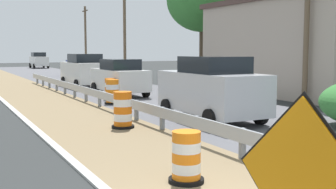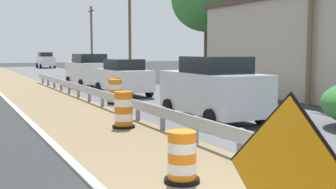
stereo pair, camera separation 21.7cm
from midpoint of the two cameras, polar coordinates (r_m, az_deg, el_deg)
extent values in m
cube|color=#999EA3|center=(8.22, 17.32, -7.63)|extent=(0.08, 54.23, 0.32)
cube|color=slate|center=(8.33, 17.67, -8.89)|extent=(0.12, 0.12, 0.70)
cube|color=slate|center=(9.80, 9.27, -6.45)|extent=(0.12, 0.12, 0.70)
cube|color=slate|center=(11.44, 3.22, -4.59)|extent=(0.12, 0.12, 0.70)
cube|color=slate|center=(13.18, -1.25, -3.18)|extent=(0.12, 0.12, 0.70)
cube|color=slate|center=(14.98, -4.66, -2.08)|extent=(0.12, 0.12, 0.70)
cube|color=slate|center=(16.84, -7.32, -1.22)|extent=(0.12, 0.12, 0.70)
cube|color=slate|center=(18.72, -9.45, -0.53)|extent=(0.12, 0.12, 0.70)
cube|color=slate|center=(20.63, -11.18, 0.03)|extent=(0.12, 0.12, 0.70)
cube|color=slate|center=(22.56, -12.62, 0.50)|extent=(0.12, 0.12, 0.70)
cube|color=slate|center=(24.49, -13.84, 0.90)|extent=(0.12, 0.12, 0.70)
cube|color=slate|center=(26.44, -14.87, 1.23)|extent=(0.12, 0.12, 0.70)
cube|color=slate|center=(28.40, -15.77, 1.52)|extent=(0.12, 0.12, 0.70)
cube|color=slate|center=(30.37, -16.54, 1.77)|extent=(0.12, 0.12, 0.70)
cube|color=slate|center=(32.33, -17.23, 1.99)|extent=(0.12, 0.12, 0.70)
cube|color=orange|center=(4.67, 15.98, -10.56)|extent=(0.22, 1.68, 1.69)
cube|color=black|center=(4.68, 16.12, -10.51)|extent=(0.21, 1.78, 1.79)
cylinder|color=orange|center=(8.06, 1.66, -10.98)|extent=(0.53, 0.53, 0.19)
cylinder|color=white|center=(8.01, 1.66, -9.66)|extent=(0.53, 0.53, 0.19)
cylinder|color=orange|center=(7.96, 1.66, -8.33)|extent=(0.53, 0.53, 0.19)
cylinder|color=white|center=(7.91, 1.67, -6.98)|extent=(0.53, 0.53, 0.19)
cylinder|color=orange|center=(7.87, 1.67, -5.61)|extent=(0.53, 0.53, 0.19)
cylinder|color=black|center=(8.08, 1.66, -11.36)|extent=(0.67, 0.67, 0.08)
cylinder|color=orange|center=(13.55, -6.49, -3.97)|extent=(0.57, 0.57, 0.23)
cylinder|color=white|center=(13.51, -6.50, -3.01)|extent=(0.57, 0.57, 0.23)
cylinder|color=orange|center=(13.47, -6.52, -2.05)|extent=(0.57, 0.57, 0.23)
cylinder|color=white|center=(13.44, -6.53, -1.08)|extent=(0.57, 0.57, 0.23)
cylinder|color=orange|center=(13.42, -6.54, -0.10)|extent=(0.57, 0.57, 0.23)
cylinder|color=black|center=(13.56, -6.49, -4.28)|extent=(0.72, 0.72, 0.08)
cylinder|color=orange|center=(19.59, -7.74, -0.92)|extent=(0.58, 0.58, 0.22)
cylinder|color=white|center=(19.56, -7.75, -0.28)|extent=(0.58, 0.58, 0.22)
cylinder|color=orange|center=(19.54, -7.76, 0.37)|extent=(0.58, 0.58, 0.22)
cylinder|color=white|center=(19.52, -7.77, 1.02)|extent=(0.58, 0.58, 0.22)
cylinder|color=orange|center=(19.50, -7.78, 1.67)|extent=(0.58, 0.58, 0.22)
cylinder|color=black|center=(19.60, -7.74, -1.13)|extent=(0.72, 0.72, 0.08)
cylinder|color=orange|center=(21.21, -8.02, -0.41)|extent=(0.50, 0.50, 0.21)
cylinder|color=white|center=(21.19, -8.03, 0.16)|extent=(0.50, 0.50, 0.21)
cylinder|color=orange|center=(21.17, -8.04, 0.73)|extent=(0.50, 0.50, 0.21)
cylinder|color=white|center=(21.15, -8.05, 1.30)|extent=(0.50, 0.50, 0.21)
cylinder|color=orange|center=(21.13, -8.05, 1.87)|extent=(0.50, 0.50, 0.21)
cylinder|color=black|center=(21.22, -8.02, -0.59)|extent=(0.63, 0.63, 0.08)
cube|color=silver|center=(23.07, -6.80, 2.00)|extent=(1.87, 4.40, 1.08)
cube|color=black|center=(22.87, -6.66, 4.02)|extent=(1.64, 2.04, 0.56)
cylinder|color=black|center=(24.15, -10.01, 0.84)|extent=(0.24, 0.65, 0.64)
cylinder|color=black|center=(24.77, -6.14, 1.02)|extent=(0.24, 0.65, 0.64)
cylinder|color=black|center=(21.46, -7.52, 0.24)|extent=(0.24, 0.65, 0.64)
cylinder|color=black|center=(22.16, -3.26, 0.46)|extent=(0.24, 0.65, 0.64)
cube|color=navy|center=(41.16, -11.76, 3.70)|extent=(1.76, 4.14, 1.15)
cube|color=black|center=(41.29, -11.85, 4.89)|extent=(1.57, 1.91, 0.56)
cylinder|color=black|center=(40.14, -10.01, 2.85)|extent=(0.22, 0.64, 0.64)
cylinder|color=black|center=(39.64, -12.39, 2.77)|extent=(0.22, 0.64, 0.64)
cylinder|color=black|center=(42.73, -11.14, 3.01)|extent=(0.22, 0.64, 0.64)
cylinder|color=black|center=(42.26, -13.38, 2.93)|extent=(0.22, 0.64, 0.64)
cube|color=silver|center=(14.91, 5.34, 0.36)|extent=(2.01, 4.55, 1.35)
cube|color=black|center=(14.69, 5.76, 3.99)|extent=(1.78, 2.11, 0.56)
cylinder|color=black|center=(15.81, -0.55, -1.75)|extent=(0.23, 0.64, 0.64)
cylinder|color=black|center=(16.75, 5.44, -1.34)|extent=(0.23, 0.64, 0.64)
cylinder|color=black|center=(13.23, 5.17, -3.30)|extent=(0.23, 0.64, 0.64)
cylinder|color=black|center=(14.34, 11.80, -2.68)|extent=(0.23, 0.64, 0.64)
cube|color=silver|center=(60.41, -16.95, 4.29)|extent=(1.81, 4.30, 1.23)
cube|color=black|center=(60.57, -17.01, 5.14)|extent=(1.63, 1.98, 0.56)
cylinder|color=black|center=(59.22, -15.82, 3.70)|extent=(0.22, 0.64, 0.64)
cylinder|color=black|center=(58.87, -17.54, 3.63)|extent=(0.22, 0.64, 0.64)
cylinder|color=black|center=(62.00, -16.37, 3.77)|extent=(0.22, 0.64, 0.64)
cylinder|color=black|center=(61.67, -18.01, 3.71)|extent=(0.22, 0.64, 0.64)
cube|color=silver|center=(28.56, -11.36, 2.91)|extent=(2.00, 4.66, 1.31)
cube|color=black|center=(28.36, -11.28, 4.78)|extent=(1.76, 2.16, 0.56)
cylinder|color=black|center=(29.81, -13.95, 1.71)|extent=(0.23, 0.64, 0.64)
cylinder|color=black|center=(30.35, -10.48, 1.86)|extent=(0.23, 0.64, 0.64)
cylinder|color=black|center=(26.87, -12.29, 1.30)|extent=(0.23, 0.64, 0.64)
cylinder|color=black|center=(27.47, -8.48, 1.47)|extent=(0.23, 0.64, 0.64)
cube|color=#AD9E8E|center=(25.24, 17.44, 5.79)|extent=(6.89, 10.32, 4.96)
cube|color=#4C3833|center=(25.38, 17.63, 11.74)|extent=(7.17, 10.73, 0.30)
cylinder|color=brown|center=(19.97, 17.72, 9.00)|extent=(0.24, 0.24, 7.19)
cylinder|color=brown|center=(35.65, -5.99, 9.04)|extent=(0.24, 0.24, 8.74)
cylinder|color=brown|center=(49.09, -11.07, 7.26)|extent=(0.24, 0.24, 7.27)
cube|color=brown|center=(49.27, -11.15, 10.91)|extent=(0.12, 1.80, 0.10)
cylinder|color=#4C3D2D|center=(30.85, 4.32, 5.11)|extent=(0.36, 0.36, 3.97)
ellipsoid|color=#337533|center=(31.05, 4.38, 12.52)|extent=(5.06, 5.06, 4.55)
camera|label=1|loc=(0.11, -90.51, -0.05)|focal=45.66mm
camera|label=2|loc=(0.11, 89.49, 0.05)|focal=45.66mm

